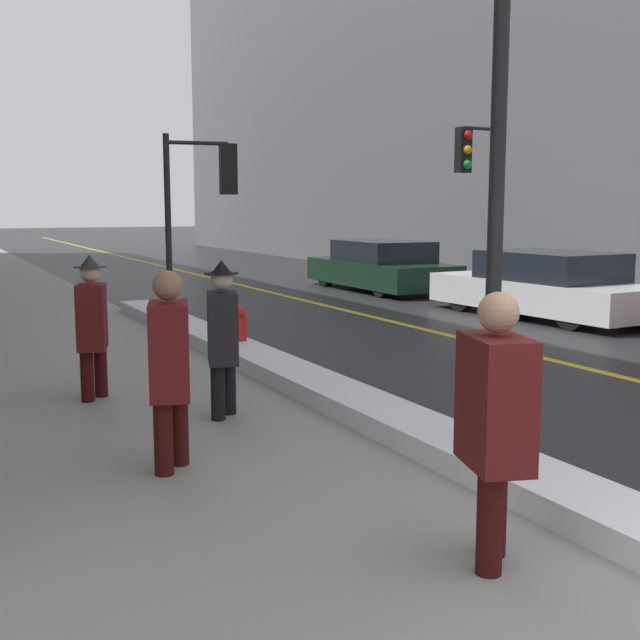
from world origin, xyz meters
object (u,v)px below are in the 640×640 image
pedestrian_with_shoulder_bag (92,322)px  parked_car_white (546,286)px  lamp_post (499,102)px  fire_hydrant (240,331)px  traffic_light_far (479,174)px  pedestrian_in_glasses (495,417)px  pedestrian_nearside (170,361)px  parked_car_dark_green (381,267)px  pedestrian_in_fedora (223,333)px  traffic_light_near (207,188)px

pedestrian_with_shoulder_bag → parked_car_white: size_ratio=0.33×
lamp_post → fire_hydrant: size_ratio=6.76×
traffic_light_far → pedestrian_in_glasses: bearing=48.1°
lamp_post → pedestrian_nearside: lamp_post is taller
parked_car_white → parked_car_dark_green: bearing=-0.5°
parked_car_white → pedestrian_with_shoulder_bag: bearing=104.8°
lamp_post → parked_car_white: (6.71, 6.76, -2.25)m
fire_hydrant → parked_car_dark_green: bearing=46.7°
pedestrian_in_fedora → parked_car_white: 9.03m
pedestrian_in_glasses → lamp_post: bearing=159.1°
pedestrian_in_fedora → pedestrian_with_shoulder_bag: 1.68m
lamp_post → traffic_light_far: (6.53, 8.66, -0.09)m
pedestrian_with_shoulder_bag → fire_hydrant: pedestrian_with_shoulder_bag is taller
pedestrian_in_fedora → pedestrian_in_glasses: bearing=20.9°
pedestrian_with_shoulder_bag → parked_car_white: (8.97, 2.86, -0.27)m
pedestrian_with_shoulder_bag → parked_car_white: bearing=124.7°
pedestrian_nearside → parked_car_white: bearing=138.9°
parked_car_dark_green → pedestrian_with_shoulder_bag: bearing=134.9°
parked_car_dark_green → traffic_light_far: bearing=-178.6°
pedestrian_in_fedora → pedestrian_with_shoulder_bag: size_ratio=0.99×
pedestrian_in_fedora → pedestrian_nearside: bearing=-17.6°
pedestrian_in_glasses → pedestrian_in_fedora: pedestrian_in_glasses is taller
lamp_post → traffic_light_far: lamp_post is taller
parked_car_dark_green → traffic_light_near: bearing=121.1°
traffic_light_near → pedestrian_in_glasses: bearing=-91.9°
fire_hydrant → traffic_light_far: bearing=25.0°
lamp_post → pedestrian_with_shoulder_bag: lamp_post is taller
lamp_post → traffic_light_near: 9.13m
parked_car_white → parked_car_dark_green: (-0.24, 5.67, -0.01)m
pedestrian_in_glasses → pedestrian_in_fedora: (-0.26, 3.84, -0.04)m
lamp_post → pedestrian_in_fedora: size_ratio=3.01×
fire_hydrant → pedestrian_in_fedora: bearing=-113.7°
pedestrian_with_shoulder_bag → parked_car_white: 9.42m
pedestrian_in_fedora → fire_hydrant: 3.43m
pedestrian_nearside → parked_car_white: 10.48m
traffic_light_near → pedestrian_with_shoulder_bag: 6.23m
parked_car_white → parked_car_dark_green: parked_car_white is taller
fire_hydrant → pedestrian_nearside: bearing=-117.2°
traffic_light_near → parked_car_white: 6.60m
traffic_light_near → parked_car_dark_green: 6.82m
parked_car_white → fire_hydrant: size_ratio=6.83×
lamp_post → traffic_light_far: 10.85m
traffic_light_near → traffic_light_far: bearing=3.7°
pedestrian_nearside → pedestrian_with_shoulder_bag: size_ratio=1.01×
traffic_light_far → parked_car_dark_green: (-0.06, 3.77, -2.17)m
lamp_post → fire_hydrant: bearing=89.0°
pedestrian_in_glasses → parked_car_white: 11.15m
pedestrian_in_fedora → traffic_light_near: bearing=179.3°
pedestrian_in_glasses → pedestrian_nearside: pedestrian_in_glasses is taller
traffic_light_near → pedestrian_nearside: size_ratio=2.09×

